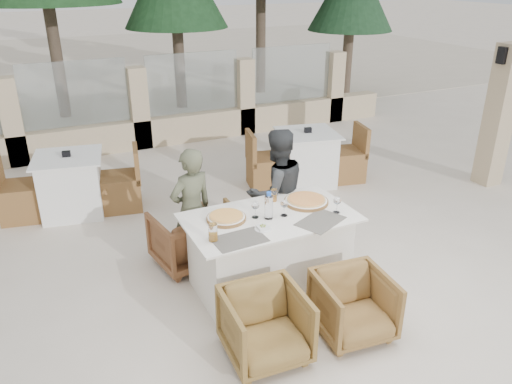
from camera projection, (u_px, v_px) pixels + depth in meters
name	position (u px, v px, depth m)	size (l,w,h in m)	color
ground	(261.00, 289.00, 4.92)	(80.00, 80.00, 0.00)	beige
sand_patch	(75.00, 65.00, 16.46)	(30.00, 16.00, 0.01)	beige
perimeter_wall_far	(139.00, 103.00, 8.55)	(10.00, 0.34, 1.60)	#CBB58F
lantern_pillar	(499.00, 117.00, 6.99)	(0.34, 0.34, 2.00)	tan
pine_far_right	(351.00, 0.00, 11.53)	(1.98, 1.98, 4.50)	#1D4224
dining_table	(269.00, 252.00, 4.83)	(1.60, 0.90, 0.77)	white
placemat_near_left	(239.00, 239.00, 4.27)	(0.45, 0.30, 0.00)	#5E5850
placemat_near_right	(321.00, 221.00, 4.58)	(0.45, 0.30, 0.00)	#635E55
pizza_left	(226.00, 217.00, 4.60)	(0.37, 0.37, 0.05)	orange
pizza_right	(306.00, 200.00, 4.93)	(0.44, 0.44, 0.06)	#D5591D
water_bottle	(269.00, 205.00, 4.58)	(0.08, 0.08, 0.27)	#AFD2E6
wine_glass_centre	(255.00, 209.00, 4.61)	(0.08, 0.08, 0.18)	white
wine_glass_near	(284.00, 207.00, 4.65)	(0.08, 0.08, 0.18)	silver
wine_glass_corner	(337.00, 204.00, 4.71)	(0.08, 0.08, 0.18)	white
beer_glass_left	(213.00, 233.00, 4.22)	(0.08, 0.08, 0.16)	orange
beer_glass_right	(274.00, 195.00, 4.96)	(0.06, 0.06, 0.12)	orange
olive_dish	(263.00, 227.00, 4.43)	(0.11, 0.11, 0.04)	silver
armchair_far_left	(186.00, 239.00, 5.24)	(0.63, 0.65, 0.59)	brown
armchair_far_right	(259.00, 224.00, 5.56)	(0.61, 0.63, 0.57)	olive
armchair_near_left	(265.00, 326.00, 3.97)	(0.63, 0.64, 0.59)	olive
armchair_near_right	(353.00, 306.00, 4.23)	(0.60, 0.62, 0.56)	brown
diner_left	(192.00, 210.00, 5.05)	(0.48, 0.31, 1.32)	#53573F
diner_right	(277.00, 193.00, 5.33)	(0.69, 0.53, 1.41)	#323436
bg_table_a	(71.00, 185.00, 6.33)	(1.64, 0.82, 0.77)	white
bg_table_b	(307.00, 158.00, 7.24)	(1.64, 0.82, 0.77)	white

